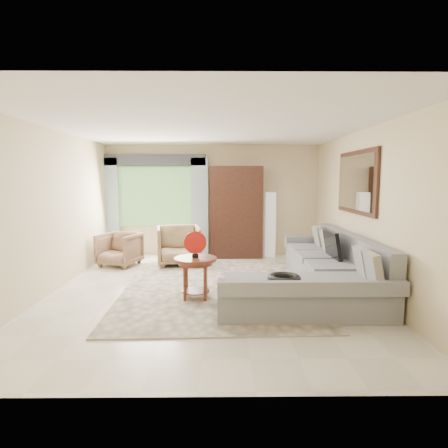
{
  "coord_description": "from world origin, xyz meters",
  "views": [
    {
      "loc": [
        0.19,
        -5.91,
        1.79
      ],
      "look_at": [
        0.25,
        0.35,
        1.05
      ],
      "focal_mm": 30.0,
      "sensor_mm": 36.0,
      "label": 1
    }
  ],
  "objects_px": {
    "sectional_sofa": "(322,276)",
    "armchair_right": "(179,245)",
    "coffee_table": "(196,277)",
    "potted_plant": "(118,247)",
    "tv_screen": "(332,244)",
    "floor_lamp": "(270,224)",
    "armoire": "(236,212)",
    "armchair_left": "(119,249)"
  },
  "relations": [
    {
      "from": "sectional_sofa",
      "to": "armchair_right",
      "type": "relative_size",
      "value": 3.81
    },
    {
      "from": "coffee_table",
      "to": "potted_plant",
      "type": "xyz_separation_m",
      "value": [
        -2.0,
        3.07,
        -0.08
      ]
    },
    {
      "from": "tv_screen",
      "to": "floor_lamp",
      "type": "height_order",
      "value": "floor_lamp"
    },
    {
      "from": "sectional_sofa",
      "to": "tv_screen",
      "type": "height_order",
      "value": "tv_screen"
    },
    {
      "from": "potted_plant",
      "to": "floor_lamp",
      "type": "relative_size",
      "value": 0.34
    },
    {
      "from": "coffee_table",
      "to": "armoire",
      "type": "height_order",
      "value": "armoire"
    },
    {
      "from": "armchair_right",
      "to": "armoire",
      "type": "relative_size",
      "value": 0.43
    },
    {
      "from": "coffee_table",
      "to": "potted_plant",
      "type": "relative_size",
      "value": 1.26
    },
    {
      "from": "potted_plant",
      "to": "tv_screen",
      "type": "bearing_deg",
      "value": -29.71
    },
    {
      "from": "armchair_right",
      "to": "potted_plant",
      "type": "xyz_separation_m",
      "value": [
        -1.49,
        0.75,
        -0.16
      ]
    },
    {
      "from": "armchair_right",
      "to": "floor_lamp",
      "type": "bearing_deg",
      "value": 13.78
    },
    {
      "from": "coffee_table",
      "to": "floor_lamp",
      "type": "xyz_separation_m",
      "value": [
        1.54,
        3.21,
        0.42
      ]
    },
    {
      "from": "tv_screen",
      "to": "armchair_right",
      "type": "height_order",
      "value": "tv_screen"
    },
    {
      "from": "sectional_sofa",
      "to": "tv_screen",
      "type": "bearing_deg",
      "value": 55.83
    },
    {
      "from": "armchair_left",
      "to": "potted_plant",
      "type": "bearing_deg",
      "value": 125.72
    },
    {
      "from": "sectional_sofa",
      "to": "floor_lamp",
      "type": "xyz_separation_m",
      "value": [
        -0.43,
        2.96,
        0.47
      ]
    },
    {
      "from": "potted_plant",
      "to": "floor_lamp",
      "type": "bearing_deg",
      "value": 2.39
    },
    {
      "from": "sectional_sofa",
      "to": "armchair_left",
      "type": "xyz_separation_m",
      "value": [
        -3.71,
        1.99,
        0.06
      ]
    },
    {
      "from": "armchair_left",
      "to": "armoire",
      "type": "relative_size",
      "value": 0.36
    },
    {
      "from": "sectional_sofa",
      "to": "coffee_table",
      "type": "relative_size",
      "value": 5.43
    },
    {
      "from": "armchair_right",
      "to": "sectional_sofa",
      "type": "bearing_deg",
      "value": -49.65
    },
    {
      "from": "coffee_table",
      "to": "floor_lamp",
      "type": "height_order",
      "value": "floor_lamp"
    },
    {
      "from": "sectional_sofa",
      "to": "floor_lamp",
      "type": "height_order",
      "value": "floor_lamp"
    },
    {
      "from": "coffee_table",
      "to": "armoire",
      "type": "bearing_deg",
      "value": 76.86
    },
    {
      "from": "coffee_table",
      "to": "armchair_left",
      "type": "height_order",
      "value": "armchair_left"
    },
    {
      "from": "armchair_left",
      "to": "floor_lamp",
      "type": "bearing_deg",
      "value": 34.84
    },
    {
      "from": "armchair_left",
      "to": "armchair_right",
      "type": "bearing_deg",
      "value": 21.85
    },
    {
      "from": "potted_plant",
      "to": "armchair_left",
      "type": "bearing_deg",
      "value": -72.6
    },
    {
      "from": "coffee_table",
      "to": "armoire",
      "type": "distance_m",
      "value": 3.32
    },
    {
      "from": "tv_screen",
      "to": "floor_lamp",
      "type": "distance_m",
      "value": 2.66
    },
    {
      "from": "coffee_table",
      "to": "potted_plant",
      "type": "bearing_deg",
      "value": 123.12
    },
    {
      "from": "armchair_left",
      "to": "armchair_right",
      "type": "height_order",
      "value": "armchair_right"
    },
    {
      "from": "armchair_left",
      "to": "armchair_right",
      "type": "xyz_separation_m",
      "value": [
        1.23,
        0.08,
        0.07
      ]
    },
    {
      "from": "potted_plant",
      "to": "armoire",
      "type": "distance_m",
      "value": 2.85
    },
    {
      "from": "coffee_table",
      "to": "armchair_right",
      "type": "xyz_separation_m",
      "value": [
        -0.51,
        2.32,
        0.08
      ]
    },
    {
      "from": "coffee_table",
      "to": "armchair_left",
      "type": "relative_size",
      "value": 0.84
    },
    {
      "from": "armchair_right",
      "to": "floor_lamp",
      "type": "xyz_separation_m",
      "value": [
        2.04,
        0.9,
        0.34
      ]
    },
    {
      "from": "sectional_sofa",
      "to": "armchair_right",
      "type": "xyz_separation_m",
      "value": [
        -2.48,
        2.06,
        0.13
      ]
    },
    {
      "from": "armchair_left",
      "to": "armoire",
      "type": "xyz_separation_m",
      "value": [
        2.48,
        0.91,
        0.7
      ]
    },
    {
      "from": "tv_screen",
      "to": "coffee_table",
      "type": "height_order",
      "value": "tv_screen"
    },
    {
      "from": "potted_plant",
      "to": "armoire",
      "type": "bearing_deg",
      "value": 1.83
    },
    {
      "from": "armoire",
      "to": "floor_lamp",
      "type": "xyz_separation_m",
      "value": [
        0.8,
        0.06,
        -0.3
      ]
    }
  ]
}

